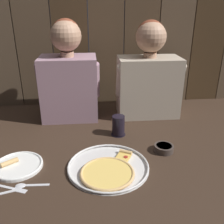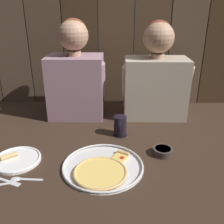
# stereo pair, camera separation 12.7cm
# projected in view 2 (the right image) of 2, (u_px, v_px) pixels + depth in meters

# --- Properties ---
(ground_plane) EXTENTS (3.20, 3.20, 0.00)m
(ground_plane) POSITION_uv_depth(u_px,v_px,m) (115.00, 153.00, 1.26)
(ground_plane) COLOR #332319
(pizza_tray) EXTENTS (0.37, 0.37, 0.03)m
(pizza_tray) POSITION_uv_depth(u_px,v_px,m) (102.00, 168.00, 1.12)
(pizza_tray) COLOR silver
(pizza_tray) RESTS_ON ground
(dinner_plate) EXTENTS (0.22, 0.22, 0.03)m
(dinner_plate) POSITION_uv_depth(u_px,v_px,m) (17.00, 159.00, 1.19)
(dinner_plate) COLOR white
(dinner_plate) RESTS_ON ground
(drinking_glass) EXTENTS (0.08, 0.08, 0.11)m
(drinking_glass) POSITION_uv_depth(u_px,v_px,m) (120.00, 126.00, 1.41)
(drinking_glass) COLOR black
(drinking_glass) RESTS_ON ground
(dipping_bowl) EXTENTS (0.10, 0.10, 0.03)m
(dipping_bowl) POSITION_uv_depth(u_px,v_px,m) (163.00, 151.00, 1.24)
(dipping_bowl) COLOR #3D332D
(dipping_bowl) RESTS_ON ground
(table_knife) EXTENTS (0.15, 0.07, 0.01)m
(table_knife) POSITION_uv_depth(u_px,v_px,m) (5.00, 180.00, 1.06)
(table_knife) COLOR silver
(table_knife) RESTS_ON ground
(table_spoon) EXTENTS (0.14, 0.03, 0.01)m
(table_spoon) POSITION_uv_depth(u_px,v_px,m) (21.00, 179.00, 1.07)
(table_spoon) COLOR silver
(table_spoon) RESTS_ON ground
(diner_left) EXTENTS (0.38, 0.24, 0.61)m
(diner_left) POSITION_uv_depth(u_px,v_px,m) (75.00, 75.00, 1.58)
(diner_left) COLOR gray
(diner_left) RESTS_ON ground
(diner_right) EXTENTS (0.43, 0.22, 0.60)m
(diner_right) POSITION_uv_depth(u_px,v_px,m) (156.00, 76.00, 1.57)
(diner_right) COLOR #B2A38E
(diner_right) RESTS_ON ground
(wooden_backdrop_wall) EXTENTS (2.19, 0.03, 1.30)m
(wooden_backdrop_wall) POSITION_uv_depth(u_px,v_px,m) (116.00, 10.00, 1.66)
(wooden_backdrop_wall) COLOR #483624
(wooden_backdrop_wall) RESTS_ON ground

